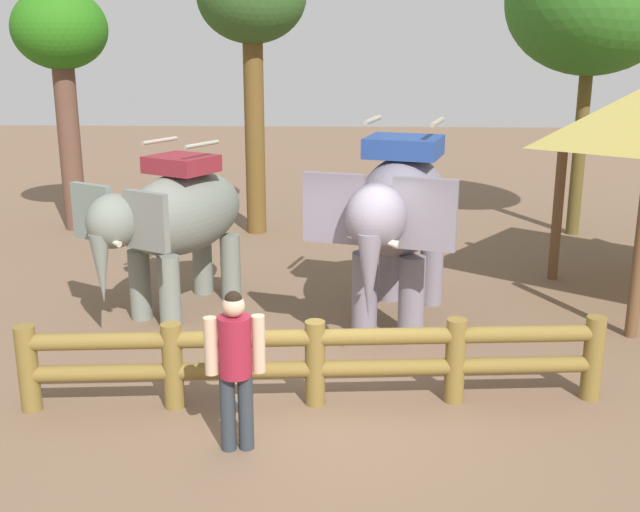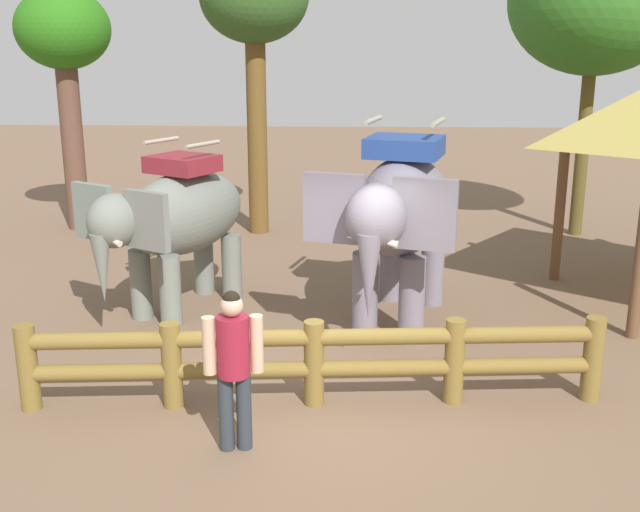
% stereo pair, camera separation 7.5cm
% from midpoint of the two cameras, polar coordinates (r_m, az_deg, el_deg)
% --- Properties ---
extents(ground_plane, '(60.00, 60.00, 0.00)m').
position_cam_midpoint_polar(ground_plane, '(9.50, -0.59, -10.79)').
color(ground_plane, brown).
extents(log_fence, '(6.92, 0.80, 1.05)m').
position_cam_midpoint_polar(log_fence, '(9.24, -0.61, -7.44)').
color(log_fence, brown).
rests_on(log_fence, ground).
extents(elephant_near_left, '(2.58, 3.17, 2.73)m').
position_cam_midpoint_polar(elephant_near_left, '(12.25, -10.79, 2.70)').
color(elephant_near_left, slate).
rests_on(elephant_near_left, ground).
extents(elephant_center, '(2.41, 3.71, 3.11)m').
position_cam_midpoint_polar(elephant_center, '(11.55, 5.63, 3.20)').
color(elephant_center, slate).
rests_on(elephant_center, ground).
extents(tourist_woman_in_black, '(0.62, 0.39, 1.78)m').
position_cam_midpoint_polar(tourist_woman_in_black, '(8.15, -6.52, -7.59)').
color(tourist_woman_in_black, '#2C333A').
rests_on(tourist_woman_in_black, ground).
extents(tree_far_left, '(3.59, 3.59, 6.51)m').
position_cam_midpoint_polar(tree_far_left, '(17.79, 19.31, 17.24)').
color(tree_far_left, brown).
rests_on(tree_far_left, ground).
extents(tree_back_center, '(2.30, 2.30, 6.06)m').
position_cam_midpoint_polar(tree_back_center, '(17.11, -5.17, 17.82)').
color(tree_back_center, brown).
rests_on(tree_back_center, ground).
extents(tree_far_right, '(2.04, 2.04, 5.29)m').
position_cam_midpoint_polar(tree_far_right, '(18.27, -18.64, 14.69)').
color(tree_far_right, brown).
rests_on(tree_far_right, ground).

